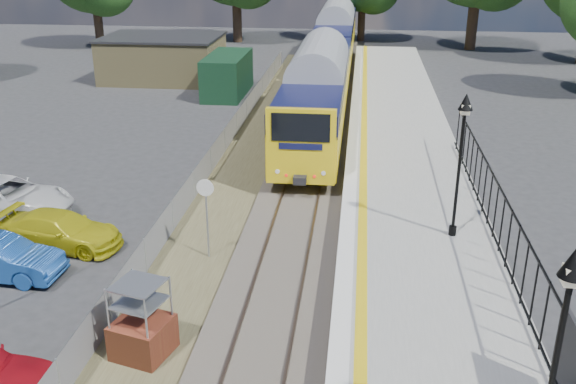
% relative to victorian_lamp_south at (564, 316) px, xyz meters
% --- Properties ---
extents(ground, '(120.00, 120.00, 0.00)m').
position_rel_victorian_lamp_south_xyz_m(ground, '(-5.50, 4.00, -4.30)').
color(ground, '#2D2D30').
rests_on(ground, ground).
extents(track_bed, '(5.90, 80.00, 0.29)m').
position_rel_victorian_lamp_south_xyz_m(track_bed, '(-5.97, 13.67, -4.21)').
color(track_bed, '#473F38').
rests_on(track_bed, ground).
extents(platform, '(5.00, 70.00, 0.90)m').
position_rel_victorian_lamp_south_xyz_m(platform, '(-1.30, 12.00, -3.85)').
color(platform, gray).
rests_on(platform, ground).
extents(platform_edge, '(0.90, 70.00, 0.01)m').
position_rel_victorian_lamp_south_xyz_m(platform_edge, '(-3.36, 12.00, -3.39)').
color(platform_edge, silver).
rests_on(platform_edge, platform).
extents(victorian_lamp_south, '(0.44, 0.44, 4.60)m').
position_rel_victorian_lamp_south_xyz_m(victorian_lamp_south, '(0.00, 0.00, 0.00)').
color(victorian_lamp_south, black).
rests_on(victorian_lamp_south, platform).
extents(victorian_lamp_north, '(0.44, 0.44, 4.60)m').
position_rel_victorian_lamp_south_xyz_m(victorian_lamp_north, '(-0.20, 10.00, 0.00)').
color(victorian_lamp_north, black).
rests_on(victorian_lamp_north, platform).
extents(palisade_fence, '(0.12, 26.00, 2.00)m').
position_rel_victorian_lamp_south_xyz_m(palisade_fence, '(1.05, 6.24, -2.46)').
color(palisade_fence, black).
rests_on(palisade_fence, platform).
extents(wire_fence, '(0.06, 52.00, 1.20)m').
position_rel_victorian_lamp_south_xyz_m(wire_fence, '(-9.70, 16.00, -3.70)').
color(wire_fence, '#999EA3').
rests_on(wire_fence, ground).
extents(outbuilding, '(10.80, 10.10, 3.12)m').
position_rel_victorian_lamp_south_xyz_m(outbuilding, '(-16.41, 35.21, -2.78)').
color(outbuilding, '#938553').
rests_on(outbuilding, ground).
extents(train, '(2.82, 40.83, 3.51)m').
position_rel_victorian_lamp_south_xyz_m(train, '(-5.50, 34.79, -1.96)').
color(train, yellow).
rests_on(train, ground).
extents(brick_plinth, '(1.58, 1.58, 2.08)m').
position_rel_victorian_lamp_south_xyz_m(brick_plinth, '(-8.43, 3.95, -3.30)').
color(brick_plinth, brown).
rests_on(brick_plinth, ground).
extents(speed_sign, '(0.56, 0.11, 2.77)m').
position_rel_victorian_lamp_south_xyz_m(speed_sign, '(-8.00, 9.19, -2.41)').
color(speed_sign, '#999EA3').
rests_on(speed_sign, ground).
extents(car_yellow, '(4.37, 2.26, 1.21)m').
position_rel_victorian_lamp_south_xyz_m(car_yellow, '(-13.10, 9.47, -3.69)').
color(car_yellow, gold).
rests_on(car_yellow, ground).
extents(car_white, '(5.47, 3.19, 1.43)m').
position_rel_victorian_lamp_south_xyz_m(car_white, '(-16.34, 11.75, -3.58)').
color(car_white, silver).
rests_on(car_white, ground).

